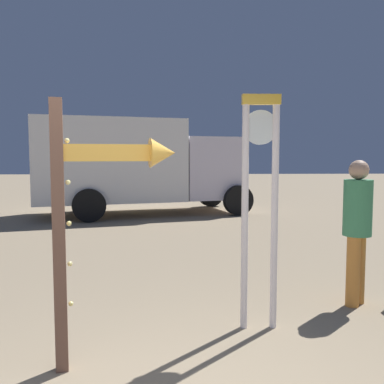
{
  "coord_description": "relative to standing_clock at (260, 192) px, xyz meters",
  "views": [
    {
      "loc": [
        0.06,
        -2.33,
        1.77
      ],
      "look_at": [
        0.38,
        4.43,
        1.2
      ],
      "focal_mm": 39.97,
      "sensor_mm": 36.0,
      "label": 1
    }
  ],
  "objects": [
    {
      "name": "person_near_clock",
      "position": [
        1.29,
        0.62,
        -0.44
      ],
      "size": [
        0.33,
        0.33,
        1.72
      ],
      "color": "orange",
      "rests_on": "ground_plane"
    },
    {
      "name": "standing_clock",
      "position": [
        0.0,
        0.0,
        0.0
      ],
      "size": [
        0.39,
        0.11,
        2.38
      ],
      "color": "white",
      "rests_on": "ground_plane"
    },
    {
      "name": "arrow_sign",
      "position": [
        -1.47,
        -0.73,
        0.03
      ],
      "size": [
        1.03,
        0.4,
        2.23
      ],
      "color": "brown",
      "rests_on": "ground_plane"
    },
    {
      "name": "box_truck_near",
      "position": [
        -2.07,
        8.77,
        0.15
      ],
      "size": [
        6.71,
        4.04,
        2.84
      ],
      "color": "white",
      "rests_on": "ground_plane"
    }
  ]
}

